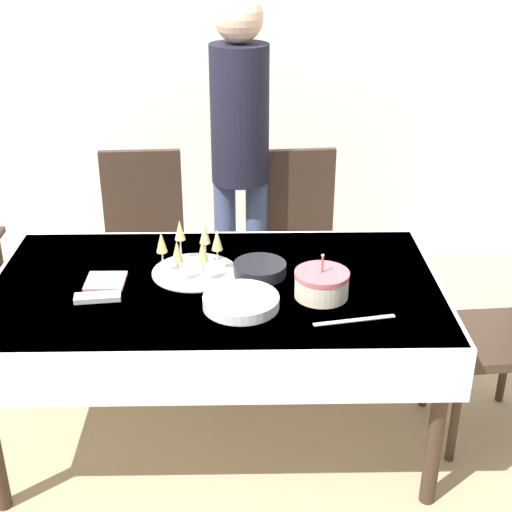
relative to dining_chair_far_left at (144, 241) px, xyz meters
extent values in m
plane|color=tan|center=(0.39, -0.81, -0.54)|extent=(12.00, 12.00, 0.00)
cube|color=silver|center=(0.39, 0.95, 0.81)|extent=(8.00, 0.05, 2.70)
cube|color=white|center=(0.39, -0.81, 0.17)|extent=(1.72, 0.95, 0.03)
cube|color=white|center=(0.39, -0.81, 0.08)|extent=(1.75, 0.98, 0.21)
cylinder|color=#38281E|center=(1.19, -1.23, -0.19)|extent=(0.06, 0.06, 0.69)
cylinder|color=#38281E|center=(-0.41, -0.39, -0.19)|extent=(0.06, 0.06, 0.69)
cylinder|color=#38281E|center=(1.19, -0.39, -0.19)|extent=(0.06, 0.06, 0.69)
cube|color=#38281E|center=(0.00, -0.08, -0.09)|extent=(0.44, 0.44, 0.04)
cube|color=#38281E|center=(-0.01, 0.11, 0.18)|extent=(0.40, 0.06, 0.50)
cylinder|color=#38281E|center=(0.19, -0.25, -0.32)|extent=(0.04, 0.04, 0.43)
cylinder|color=#38281E|center=(-0.17, -0.27, -0.32)|extent=(0.04, 0.04, 0.43)
cylinder|color=#38281E|center=(0.17, 0.11, -0.32)|extent=(0.04, 0.04, 0.43)
cylinder|color=#38281E|center=(-0.18, 0.09, -0.32)|extent=(0.04, 0.04, 0.43)
cube|color=#38281E|center=(0.78, -0.08, -0.09)|extent=(0.46, 0.46, 0.04)
cube|color=#38281E|center=(0.76, 0.11, 0.18)|extent=(0.40, 0.07, 0.50)
cylinder|color=#38281E|center=(0.97, -0.25, -0.32)|extent=(0.04, 0.04, 0.43)
cylinder|color=#38281E|center=(0.61, -0.28, -0.32)|extent=(0.04, 0.04, 0.43)
cylinder|color=#38281E|center=(0.94, 0.11, -0.32)|extent=(0.04, 0.04, 0.43)
cylinder|color=#38281E|center=(0.58, 0.08, -0.32)|extent=(0.04, 0.04, 0.43)
cube|color=#38281E|center=(1.50, -0.81, -0.09)|extent=(0.45, 0.45, 0.04)
cylinder|color=#38281E|center=(1.33, -1.00, -0.32)|extent=(0.04, 0.04, 0.43)
cylinder|color=#38281E|center=(1.31, -0.64, -0.32)|extent=(0.04, 0.04, 0.43)
cylinder|color=#38281E|center=(1.67, -0.62, -0.32)|extent=(0.04, 0.04, 0.43)
cylinder|color=beige|center=(0.79, -0.92, 0.23)|extent=(0.20, 0.20, 0.08)
cylinder|color=#D15B66|center=(0.79, -0.92, 0.28)|extent=(0.20, 0.20, 0.02)
cylinder|color=#E53F3F|center=(0.79, -0.92, 0.32)|extent=(0.01, 0.01, 0.06)
sphere|color=#F9CC4C|center=(0.79, -0.92, 0.35)|extent=(0.01, 0.01, 0.01)
cylinder|color=silver|center=(0.31, -0.72, 0.19)|extent=(0.34, 0.34, 0.01)
cylinder|color=silver|center=(0.40, -0.71, 0.19)|extent=(0.05, 0.05, 0.00)
cylinder|color=silver|center=(0.40, -0.71, 0.24)|extent=(0.01, 0.01, 0.08)
cone|color=#E0CC72|center=(0.40, -0.71, 0.32)|extent=(0.04, 0.04, 0.08)
cylinder|color=silver|center=(0.35, -0.64, 0.19)|extent=(0.05, 0.05, 0.00)
cylinder|color=silver|center=(0.35, -0.64, 0.24)|extent=(0.01, 0.01, 0.08)
cone|color=#E0CC72|center=(0.35, -0.64, 0.32)|extent=(0.04, 0.04, 0.08)
cylinder|color=silver|center=(0.24, -0.61, 0.19)|extent=(0.05, 0.05, 0.00)
cylinder|color=silver|center=(0.24, -0.61, 0.24)|extent=(0.01, 0.01, 0.08)
cone|color=#E0CC72|center=(0.24, -0.61, 0.32)|extent=(0.04, 0.04, 0.08)
cylinder|color=silver|center=(0.18, -0.73, 0.19)|extent=(0.05, 0.05, 0.00)
cylinder|color=silver|center=(0.18, -0.73, 0.24)|extent=(0.01, 0.01, 0.08)
cone|color=#E0CC72|center=(0.18, -0.73, 0.32)|extent=(0.04, 0.04, 0.08)
cylinder|color=silver|center=(0.25, -0.81, 0.19)|extent=(0.05, 0.05, 0.00)
cylinder|color=silver|center=(0.25, -0.81, 0.24)|extent=(0.01, 0.01, 0.08)
cone|color=#E0CC72|center=(0.25, -0.81, 0.32)|extent=(0.04, 0.04, 0.08)
cylinder|color=silver|center=(0.35, -0.81, 0.19)|extent=(0.05, 0.05, 0.00)
cylinder|color=silver|center=(0.35, -0.81, 0.24)|extent=(0.01, 0.01, 0.08)
cone|color=#E0CC72|center=(0.35, -0.81, 0.32)|extent=(0.04, 0.04, 0.08)
cylinder|color=white|center=(0.49, -1.00, 0.19)|extent=(0.28, 0.28, 0.01)
cylinder|color=white|center=(0.49, -1.00, 0.20)|extent=(0.28, 0.28, 0.01)
cylinder|color=white|center=(0.49, -1.00, 0.20)|extent=(0.28, 0.28, 0.01)
cylinder|color=white|center=(0.49, -1.00, 0.21)|extent=(0.28, 0.28, 0.01)
cylinder|color=white|center=(0.49, -1.00, 0.22)|extent=(0.28, 0.28, 0.01)
cylinder|color=white|center=(0.49, -1.00, 0.22)|extent=(0.28, 0.28, 0.01)
cylinder|color=black|center=(0.56, -0.74, 0.19)|extent=(0.21, 0.21, 0.01)
cylinder|color=black|center=(0.56, -0.74, 0.20)|extent=(0.21, 0.21, 0.01)
cylinder|color=black|center=(0.56, -0.74, 0.20)|extent=(0.21, 0.21, 0.01)
cylinder|color=black|center=(0.56, -0.74, 0.21)|extent=(0.21, 0.21, 0.01)
cylinder|color=black|center=(0.56, -0.74, 0.22)|extent=(0.21, 0.21, 0.01)
cylinder|color=black|center=(0.56, -0.74, 0.22)|extent=(0.21, 0.21, 0.01)
cylinder|color=black|center=(0.56, -0.74, 0.23)|extent=(0.21, 0.21, 0.01)
cube|color=silver|center=(0.89, -1.11, 0.19)|extent=(0.30, 0.08, 0.00)
cube|color=silver|center=(-0.04, -0.94, 0.19)|extent=(0.18, 0.08, 0.02)
cube|color=pink|center=(-0.04, -0.80, 0.19)|extent=(0.15, 0.15, 0.01)
cylinder|color=#3F4C72|center=(0.41, 0.07, -0.12)|extent=(0.11, 0.11, 0.83)
cylinder|color=#3F4C72|center=(0.57, 0.07, -0.12)|extent=(0.11, 0.11, 0.83)
cylinder|color=black|center=(0.49, 0.07, 0.62)|extent=(0.28, 0.28, 0.65)
sphere|color=#D8B293|center=(0.49, 0.07, 1.06)|extent=(0.22, 0.22, 0.22)
cylinder|color=#38281E|center=(-0.76, 0.09, -0.27)|extent=(0.03, 0.03, 0.54)
camera|label=1|loc=(0.50, -3.25, 1.47)|focal=50.00mm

